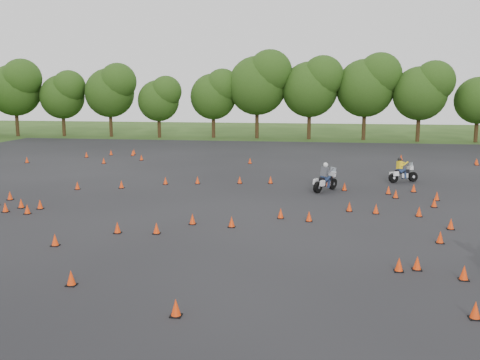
{
  "coord_description": "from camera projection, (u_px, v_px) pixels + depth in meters",
  "views": [
    {
      "loc": [
        4.03,
        -22.9,
        5.85
      ],
      "look_at": [
        0.0,
        4.0,
        1.2
      ],
      "focal_mm": 40.0,
      "sensor_mm": 36.0,
      "label": 1
    }
  ],
  "objects": [
    {
      "name": "treeline",
      "position": [
        309.0,
        100.0,
        56.82
      ],
      "size": [
        87.05,
        32.76,
        10.84
      ],
      "color": "#254413",
      "rests_on": "ground"
    },
    {
      "name": "rider_grey",
      "position": [
        325.0,
        177.0,
        30.8
      ],
      "size": [
        1.78,
        2.2,
        1.7
      ],
      "primitive_type": null,
      "rotation": [
        0.0,
        0.0,
        0.98
      ],
      "color": "#44464C",
      "rests_on": "ground"
    },
    {
      "name": "traffic_cones",
      "position": [
        237.0,
        192.0,
        29.41
      ],
      "size": [
        36.05,
        33.59,
        0.45
      ],
      "color": "#FF3D0A",
      "rests_on": "asphalt_pad"
    },
    {
      "name": "rider_yellow",
      "position": [
        404.0,
        170.0,
        33.66
      ],
      "size": [
        2.11,
        1.46,
        1.58
      ],
      "primitive_type": null,
      "rotation": [
        0.0,
        0.0,
        0.46
      ],
      "color": "yellow",
      "rests_on": "ground"
    },
    {
      "name": "asphalt_pad",
      "position": [
        245.0,
        195.0,
        29.74
      ],
      "size": [
        62.0,
        62.0,
        0.0
      ],
      "primitive_type": "plane",
      "color": "black",
      "rests_on": "ground"
    },
    {
      "name": "ground",
      "position": [
        227.0,
        221.0,
        23.89
      ],
      "size": [
        140.0,
        140.0,
        0.0
      ],
      "primitive_type": "plane",
      "color": "#2D5119",
      "rests_on": "ground"
    }
  ]
}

